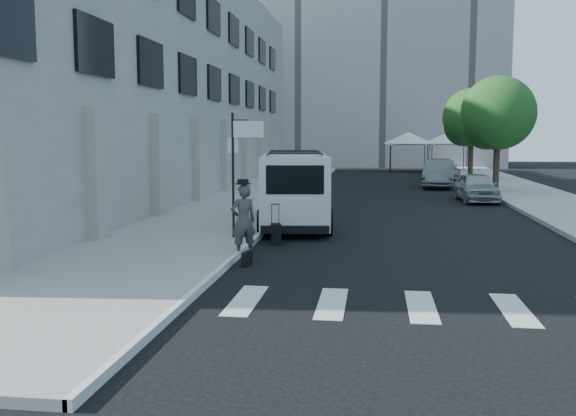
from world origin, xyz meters
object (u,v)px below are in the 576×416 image
(businessman, at_px, (243,221))
(suitcase, at_px, (276,234))
(cargo_van, at_px, (295,189))
(briefcase, at_px, (247,259))
(parked_car_c, at_px, (442,169))
(parked_car_a, at_px, (477,187))
(parked_car_b, at_px, (439,174))

(businessman, height_order, suitcase, businessman)
(businessman, distance_m, cargo_van, 5.59)
(briefcase, relative_size, parked_car_c, 0.09)
(cargo_van, distance_m, parked_car_a, 11.35)
(suitcase, height_order, parked_car_c, parked_car_c)
(suitcase, bearing_deg, parked_car_b, 56.98)
(businessman, relative_size, cargo_van, 0.28)
(suitcase, distance_m, parked_car_a, 14.44)
(briefcase, bearing_deg, parked_car_a, 72.28)
(suitcase, bearing_deg, parked_car_c, 59.67)
(parked_car_a, relative_size, parked_car_c, 0.83)
(parked_car_c, bearing_deg, cargo_van, -109.26)
(briefcase, relative_size, cargo_van, 0.07)
(briefcase, xyz_separation_m, parked_car_b, (6.59, 23.05, 0.60))
(parked_car_a, height_order, parked_car_b, parked_car_b)
(briefcase, height_order, parked_car_b, parked_car_b)
(briefcase, bearing_deg, businessman, 114.10)
(cargo_van, height_order, parked_car_a, cargo_van)
(parked_car_b, bearing_deg, parked_car_a, -75.82)
(cargo_van, relative_size, parked_car_a, 1.67)
(briefcase, distance_m, parked_car_b, 23.98)
(suitcase, height_order, parked_car_a, parked_car_a)
(suitcase, relative_size, parked_car_c, 0.24)
(parked_car_b, bearing_deg, parked_car_c, 89.88)
(cargo_van, height_order, parked_car_b, cargo_van)
(briefcase, relative_size, parked_car_a, 0.11)
(businessman, bearing_deg, cargo_van, -129.16)
(suitcase, relative_size, cargo_van, 0.17)
(businessman, distance_m, briefcase, 1.37)
(suitcase, xyz_separation_m, parked_car_c, (7.31, 27.64, 0.38))
(cargo_van, bearing_deg, parked_car_c, 65.93)
(suitcase, distance_m, parked_car_c, 28.60)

